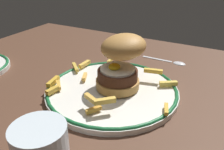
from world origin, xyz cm
name	(u,v)px	position (x,y,z in cm)	size (l,w,h in cm)	color
ground_plane	(117,109)	(0.00, 0.00, -2.00)	(115.90, 87.06, 4.00)	#513424
dinner_plate	(112,90)	(-2.51, 2.43, 0.84)	(29.55, 29.55, 1.60)	white
burger	(121,60)	(-1.39, 4.36, 7.60)	(12.91, 13.17, 12.06)	#BF8944
fries_pile	(99,81)	(-5.78, 2.19, 2.52)	(29.22, 24.85, 2.79)	gold
spoon	(174,62)	(5.16, 26.11, 0.36)	(13.32, 2.65, 0.90)	silver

